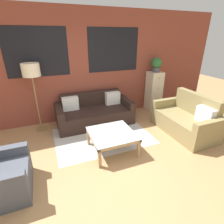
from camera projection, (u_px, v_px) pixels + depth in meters
The scene contains 9 objects.
ground_plane at pixel (115, 173), 2.99m from camera, with size 16.00×16.00×0.00m, color #AD7F51.
wall_back_brick at pixel (79, 67), 4.50m from camera, with size 8.40×0.09×2.80m.
rug at pixel (103, 136), 4.08m from camera, with size 2.15×1.50×0.00m.
couch_dark at pixel (94, 113), 4.61m from camera, with size 1.94×0.88×0.78m.
settee_vintage at pixel (186, 120), 4.14m from camera, with size 0.80×1.53×0.92m.
coffee_table at pixel (112, 136), 3.45m from camera, with size 0.85×0.85×0.41m.
floor_lamp at pixel (31, 73), 3.81m from camera, with size 0.38×0.38×1.62m.
drawer_cabinet at pixel (154, 91), 5.34m from camera, with size 0.40×0.40×1.18m.
potted_plant at pixel (156, 64), 5.01m from camera, with size 0.30×0.30×0.41m.
Camera 1 is at (-0.91, -2.13, 2.16)m, focal length 28.00 mm.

